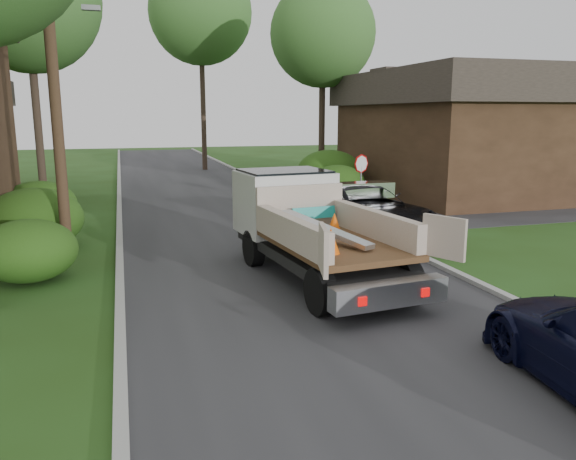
# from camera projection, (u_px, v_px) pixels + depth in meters

# --- Properties ---
(ground) EXTENTS (120.00, 120.00, 0.00)m
(ground) POSITION_uv_depth(u_px,v_px,m) (309.00, 295.00, 12.69)
(ground) COLOR #234112
(ground) RESTS_ON ground
(road) EXTENTS (8.00, 90.00, 0.02)m
(road) POSITION_uv_depth(u_px,v_px,m) (228.00, 218.00, 22.08)
(road) COLOR #28282B
(road) RESTS_ON ground
(side_street) EXTENTS (16.00, 7.00, 0.02)m
(side_street) POSITION_uv_depth(u_px,v_px,m) (504.00, 208.00, 24.48)
(side_street) COLOR #28282B
(side_street) RESTS_ON ground
(curb_left) EXTENTS (0.20, 90.00, 0.12)m
(curb_left) POSITION_uv_depth(u_px,v_px,m) (119.00, 222.00, 20.93)
(curb_left) COLOR #9E9E99
(curb_left) RESTS_ON ground
(curb_right) EXTENTS (0.20, 90.00, 0.12)m
(curb_right) POSITION_uv_depth(u_px,v_px,m) (326.00, 212.00, 23.21)
(curb_right) COLOR #9E9E99
(curb_right) RESTS_ON ground
(stop_sign) EXTENTS (0.71, 0.32, 2.48)m
(stop_sign) POSITION_uv_depth(u_px,v_px,m) (361.00, 172.00, 22.23)
(stop_sign) COLOR slate
(stop_sign) RESTS_ON ground
(utility_pole) EXTENTS (2.42, 1.25, 10.00)m
(utility_pole) POSITION_uv_depth(u_px,v_px,m) (53.00, 70.00, 14.80)
(utility_pole) COLOR #382619
(utility_pole) RESTS_ON ground
(house_right) EXTENTS (9.72, 12.96, 6.20)m
(house_right) POSITION_uv_depth(u_px,v_px,m) (462.00, 131.00, 28.81)
(house_right) COLOR #332115
(house_right) RESTS_ON ground
(hedge_left_a) EXTENTS (2.34, 2.34, 1.53)m
(hedge_left_a) POSITION_uv_depth(u_px,v_px,m) (28.00, 251.00, 13.63)
(hedge_left_a) COLOR #1B400E
(hedge_left_a) RESTS_ON ground
(hedge_left_b) EXTENTS (2.86, 2.86, 1.87)m
(hedge_left_b) POSITION_uv_depth(u_px,v_px,m) (34.00, 219.00, 16.80)
(hedge_left_b) COLOR #1B400E
(hedge_left_b) RESTS_ON ground
(hedge_left_c) EXTENTS (2.60, 2.60, 1.70)m
(hedge_left_c) POSITION_uv_depth(u_px,v_px,m) (39.00, 205.00, 20.02)
(hedge_left_c) COLOR #1B400E
(hedge_left_c) RESTS_ON ground
(hedge_right_a) EXTENTS (2.60, 2.60, 1.70)m
(hedge_right_a) POSITION_uv_depth(u_px,v_px,m) (338.00, 183.00, 26.34)
(hedge_right_a) COLOR #1B400E
(hedge_right_a) RESTS_ON ground
(hedge_right_b) EXTENTS (3.38, 3.38, 2.21)m
(hedge_right_b) POSITION_uv_depth(u_px,v_px,m) (329.00, 171.00, 29.30)
(hedge_right_b) COLOR #1B400E
(hedge_right_b) RESTS_ON ground
(tree_left_far) EXTENTS (6.40, 6.40, 12.20)m
(tree_left_far) POSITION_uv_depth(u_px,v_px,m) (27.00, 0.00, 24.75)
(tree_left_far) COLOR #2D2119
(tree_left_far) RESTS_ON ground
(tree_right_far) EXTENTS (6.00, 6.00, 11.50)m
(tree_right_far) POSITION_uv_depth(u_px,v_px,m) (323.00, 34.00, 31.84)
(tree_right_far) COLOR #2D2119
(tree_right_far) RESTS_ON ground
(tree_center_far) EXTENTS (7.20, 7.20, 14.60)m
(tree_center_far) POSITION_uv_depth(u_px,v_px,m) (200.00, 13.00, 39.20)
(tree_center_far) COLOR #2D2119
(tree_center_far) RESTS_ON ground
(flatbed_truck) EXTENTS (3.45, 6.91, 2.52)m
(flatbed_truck) POSITION_uv_depth(u_px,v_px,m) (302.00, 219.00, 14.46)
(flatbed_truck) COLOR black
(flatbed_truck) RESTS_ON ground
(black_pickup) EXTENTS (3.73, 6.62, 1.75)m
(black_pickup) POSITION_uv_depth(u_px,v_px,m) (361.00, 211.00, 18.49)
(black_pickup) COLOR black
(black_pickup) RESTS_ON ground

